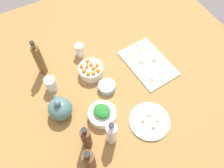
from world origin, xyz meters
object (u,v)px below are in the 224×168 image
object	(u,v)px
bowl_carrots	(91,70)
bottle_0	(39,60)
drinking_glass_0	(80,50)
teapot	(60,108)
drinking_glass_1	(51,84)
bottle_1	(86,138)
bowl_greens	(102,114)
bowl_small_side	(107,87)
plate_tofu	(149,121)
bottle_3	(89,161)
cutting_board	(148,63)
bottle_2	(111,133)

from	to	relation	value
bowl_carrots	bottle_0	bearing A→B (deg)	58.63
drinking_glass_0	bowl_carrots	bearing A→B (deg)	-179.98
teapot	drinking_glass_1	xyz separation A→B (cm)	(17.74, -1.16, -1.02)
teapot	bottle_1	xyz separation A→B (cm)	(-23.02, -5.54, 3.34)
teapot	bowl_greens	bearing A→B (deg)	-123.23
drinking_glass_1	bowl_carrots	bearing A→B (deg)	-92.70
bowl_small_side	bottle_0	bearing A→B (deg)	44.15
bowl_small_side	bottle_0	distance (cm)	42.90
bowl_carrots	bottle_0	world-z (taller)	bottle_0
teapot	plate_tofu	bearing A→B (deg)	-124.12
plate_tofu	bottle_0	world-z (taller)	bottle_0
teapot	bottle_3	world-z (taller)	bottle_3
plate_tofu	bowl_greens	size ratio (longest dim) A/B	1.45
bottle_0	bottle_1	world-z (taller)	bottle_0
cutting_board	plate_tofu	bearing A→B (deg)	148.68
plate_tofu	bottle_1	xyz separation A→B (cm)	(4.80, 35.52, 8.56)
cutting_board	bottle_0	xyz separation A→B (cm)	(26.13, 60.86, 11.22)
drinking_glass_1	bowl_small_side	bearing A→B (deg)	-118.39
bowl_small_side	teapot	xyz separation A→B (cm)	(-2.20, 29.92, 3.79)
bottle_2	bottle_1	bearing A→B (deg)	73.49
bowl_carrots	teapot	world-z (taller)	teapot
bowl_small_side	drinking_glass_0	distance (cm)	31.47
bowl_carrots	bowl_small_side	bearing A→B (deg)	-166.48
bottle_1	drinking_glass_0	bearing A→B (deg)	-20.35
bottle_2	drinking_glass_1	xyz separation A→B (cm)	(44.40, 16.64, -4.06)
cutting_board	drinking_glass_0	size ratio (longest dim) A/B	3.93
bowl_small_side	drinking_glass_1	xyz separation A→B (cm)	(15.54, 28.76, 2.77)
teapot	cutting_board	bearing A→B (deg)	-84.39
cutting_board	bottle_2	world-z (taller)	bottle_2
cutting_board	teapot	distance (cm)	62.19
bottle_1	bowl_carrots	bearing A→B (deg)	-27.88
cutting_board	bottle_0	distance (cm)	67.18
teapot	bottle_0	xyz separation A→B (cm)	(32.19, -0.81, 5.90)
cutting_board	bowl_carrots	bearing A→B (deg)	73.40
bottle_1	drinking_glass_0	xyz separation A→B (cm)	(56.40, -20.92, -4.63)
plate_tofu	drinking_glass_1	xyz separation A→B (cm)	(45.56, 39.90, 4.20)
bowl_greens	bowl_carrots	distance (cm)	30.11
cutting_board	plate_tofu	world-z (taller)	plate_tofu
cutting_board	bottle_2	distance (cm)	55.35
bottle_0	drinking_glass_1	size ratio (longest dim) A/B	2.82
bowl_carrots	bottle_0	xyz separation A→B (cm)	(15.64, 25.66, 8.59)
bowl_greens	teapot	world-z (taller)	teapot
bowl_carrots	drinking_glass_0	world-z (taller)	drinking_glass_0
plate_tofu	drinking_glass_0	bearing A→B (deg)	13.41
bottle_1	drinking_glass_1	xyz separation A→B (cm)	(40.76, 4.38, -4.36)
plate_tofu	bottle_0	size ratio (longest dim) A/B	0.84
bottle_0	drinking_glass_0	world-z (taller)	bottle_0
drinking_glass_0	drinking_glass_1	distance (cm)	29.75
bowl_greens	drinking_glass_1	bearing A→B (deg)	30.92
bowl_carrots	bowl_small_side	distance (cm)	14.79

